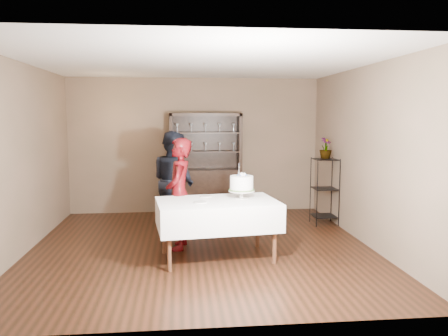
{
  "coord_description": "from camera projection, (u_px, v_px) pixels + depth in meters",
  "views": [
    {
      "loc": [
        -0.29,
        -6.32,
        1.95
      ],
      "look_at": [
        0.35,
        0.1,
        1.18
      ],
      "focal_mm": 35.0,
      "sensor_mm": 36.0,
      "label": 1
    }
  ],
  "objects": [
    {
      "name": "plate_far",
      "position": [
        206.0,
        196.0,
        6.19
      ],
      "size": [
        0.22,
        0.22,
        0.01
      ],
      "primitive_type": "cylinder",
      "rotation": [
        0.0,
        0.0,
        0.36
      ],
      "color": "beige",
      "rests_on": "cake_table"
    },
    {
      "name": "plant_etagere",
      "position": [
        325.0,
        188.0,
        7.83
      ],
      "size": [
        0.42,
        0.42,
        1.2
      ],
      "color": "black",
      "rests_on": "floor"
    },
    {
      "name": "woman",
      "position": [
        179.0,
        194.0,
        6.37
      ],
      "size": [
        0.46,
        0.64,
        1.63
      ],
      "primitive_type": "imported",
      "rotation": [
        0.0,
        0.0,
        -1.69
      ],
      "color": "#3D050E",
      "rests_on": "floor"
    },
    {
      "name": "back_wall",
      "position": [
        195.0,
        146.0,
        8.81
      ],
      "size": [
        5.0,
        0.02,
        2.7
      ],
      "primitive_type": "cube",
      "color": "brown",
      "rests_on": "floor"
    },
    {
      "name": "cake",
      "position": [
        242.0,
        184.0,
        6.04
      ],
      "size": [
        0.36,
        0.36,
        0.5
      ],
      "rotation": [
        0.0,
        0.0,
        0.02
      ],
      "color": "beige",
      "rests_on": "cake_table"
    },
    {
      "name": "man",
      "position": [
        173.0,
        180.0,
        7.51
      ],
      "size": [
        1.01,
        1.04,
        1.69
      ],
      "primitive_type": "imported",
      "rotation": [
        0.0,
        0.0,
        2.23
      ],
      "color": "black",
      "rests_on": "floor"
    },
    {
      "name": "wall_right",
      "position": [
        366.0,
        156.0,
        6.59
      ],
      "size": [
        0.02,
        5.0,
        2.7
      ],
      "primitive_type": "cube",
      "color": "brown",
      "rests_on": "floor"
    },
    {
      "name": "cake_table",
      "position": [
        217.0,
        214.0,
        5.94
      ],
      "size": [
        1.72,
        1.18,
        0.81
      ],
      "rotation": [
        0.0,
        0.0,
        0.12
      ],
      "color": "white",
      "rests_on": "floor"
    },
    {
      "name": "china_hutch",
      "position": [
        206.0,
        181.0,
        8.67
      ],
      "size": [
        1.4,
        0.48,
        2.0
      ],
      "color": "black",
      "rests_on": "floor"
    },
    {
      "name": "potted_plant",
      "position": [
        326.0,
        148.0,
        7.78
      ],
      "size": [
        0.29,
        0.29,
        0.38
      ],
      "primitive_type": "imported",
      "rotation": [
        0.0,
        0.0,
        0.63
      ],
      "color": "#4F7236",
      "rests_on": "plant_etagere"
    },
    {
      "name": "ceiling",
      "position": [
        200.0,
        62.0,
        6.18
      ],
      "size": [
        5.0,
        5.0,
        0.0
      ],
      "primitive_type": "plane",
      "rotation": [
        3.14,
        0.0,
        0.0
      ],
      "color": "white",
      "rests_on": "back_wall"
    },
    {
      "name": "wall_left",
      "position": [
        22.0,
        159.0,
        6.1
      ],
      "size": [
        0.02,
        5.0,
        2.7
      ],
      "primitive_type": "cube",
      "color": "brown",
      "rests_on": "floor"
    },
    {
      "name": "floor",
      "position": [
        201.0,
        247.0,
        6.5
      ],
      "size": [
        5.0,
        5.0,
        0.0
      ],
      "primitive_type": "plane",
      "color": "black",
      "rests_on": "ground"
    },
    {
      "name": "plate_near",
      "position": [
        200.0,
        202.0,
        5.76
      ],
      "size": [
        0.21,
        0.21,
        0.01
      ],
      "primitive_type": "cylinder",
      "rotation": [
        0.0,
        0.0,
        -0.17
      ],
      "color": "beige",
      "rests_on": "cake_table"
    }
  ]
}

